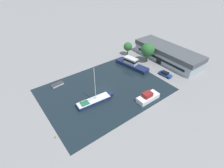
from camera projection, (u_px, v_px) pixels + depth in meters
name	position (u px, v px, depth m)	size (l,w,h in m)	color
ground_plane	(105.00, 90.00, 54.57)	(440.00, 440.00, 0.00)	gray
water_canal	(105.00, 90.00, 54.56)	(27.96, 37.41, 0.01)	black
warehouse_building	(167.00, 54.00, 68.49)	(27.47, 9.83, 5.42)	#99A8B2
quay_tree_near_building	(148.00, 50.00, 66.13)	(5.11, 5.11, 7.64)	brown
quay_tree_by_water	(128.00, 47.00, 71.70)	(3.53, 3.53, 5.50)	brown
parked_car	(165.00, 74.00, 60.43)	(4.83, 2.04, 1.55)	navy
sailboat_moored	(94.00, 101.00, 49.48)	(3.47, 11.37, 11.23)	#19234C
motor_cruiser	(132.00, 64.00, 65.08)	(13.64, 5.67, 3.64)	#19234C
small_dinghy	(57.00, 84.00, 56.33)	(2.11, 4.11, 0.58)	white
cabin_boat	(148.00, 97.00, 50.21)	(2.88, 6.96, 2.67)	white
mooring_bollard	(55.00, 137.00, 39.88)	(0.29, 0.29, 0.73)	olive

